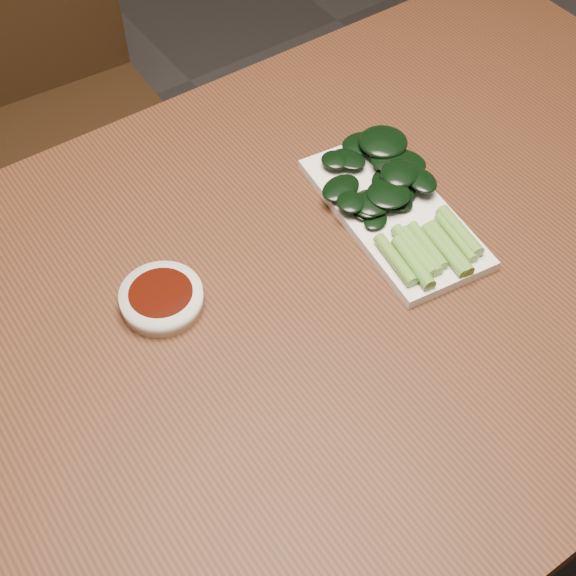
{
  "coord_description": "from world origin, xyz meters",
  "views": [
    {
      "loc": [
        -0.34,
        -0.47,
        1.49
      ],
      "look_at": [
        -0.01,
        0.01,
        0.76
      ],
      "focal_mm": 50.0,
      "sensor_mm": 36.0,
      "label": 1
    }
  ],
  "objects_px": {
    "table": "(297,328)",
    "gai_lan": "(394,195)",
    "sauce_bowl": "(162,298)",
    "serving_plate": "(393,213)",
    "chair_far": "(44,115)"
  },
  "relations": [
    {
      "from": "table",
      "to": "gai_lan",
      "type": "distance_m",
      "value": 0.21
    },
    {
      "from": "table",
      "to": "sauce_bowl",
      "type": "relative_size",
      "value": 14.64
    },
    {
      "from": "serving_plate",
      "to": "gai_lan",
      "type": "distance_m",
      "value": 0.02
    },
    {
      "from": "serving_plate",
      "to": "table",
      "type": "bearing_deg",
      "value": -169.5
    },
    {
      "from": "chair_far",
      "to": "gai_lan",
      "type": "xyz_separation_m",
      "value": [
        0.21,
        -0.76,
        0.29
      ]
    },
    {
      "from": "chair_far",
      "to": "sauce_bowl",
      "type": "xyz_separation_m",
      "value": [
        -0.11,
        -0.73,
        0.27
      ]
    },
    {
      "from": "table",
      "to": "chair_far",
      "type": "bearing_deg",
      "value": 92.04
    },
    {
      "from": "table",
      "to": "chair_far",
      "type": "distance_m",
      "value": 0.83
    },
    {
      "from": "table",
      "to": "gai_lan",
      "type": "bearing_deg",
      "value": 13.28
    },
    {
      "from": "chair_far",
      "to": "sauce_bowl",
      "type": "relative_size",
      "value": 9.31
    },
    {
      "from": "table",
      "to": "serving_plate",
      "type": "xyz_separation_m",
      "value": [
        0.17,
        0.03,
        0.08
      ]
    },
    {
      "from": "serving_plate",
      "to": "gai_lan",
      "type": "relative_size",
      "value": 1.04
    },
    {
      "from": "chair_far",
      "to": "sauce_bowl",
      "type": "bearing_deg",
      "value": -95.53
    },
    {
      "from": "chair_far",
      "to": "serving_plate",
      "type": "height_order",
      "value": "chair_far"
    },
    {
      "from": "sauce_bowl",
      "to": "serving_plate",
      "type": "height_order",
      "value": "sauce_bowl"
    }
  ]
}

